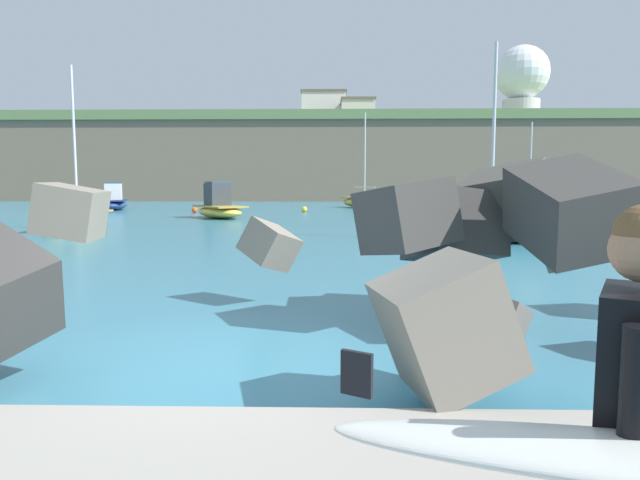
# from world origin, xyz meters

# --- Properties ---
(ground_plane) EXTENTS (400.00, 400.00, 0.00)m
(ground_plane) POSITION_xyz_m (0.00, 0.00, 0.00)
(ground_plane) COLOR teal
(breakwater_jetty) EXTENTS (31.75, 8.42, 2.52)m
(breakwater_jetty) POSITION_xyz_m (-0.96, 1.41, 1.20)
(breakwater_jetty) COLOR slate
(breakwater_jetty) RESTS_ON ground
(boat_near_centre) EXTENTS (3.05, 5.81, 2.30)m
(boat_near_centre) POSITION_xyz_m (12.76, 28.09, 0.73)
(boat_near_centre) COLOR navy
(boat_near_centre) RESTS_ON ground
(boat_near_right) EXTENTS (3.49, 5.39, 2.29)m
(boat_near_right) POSITION_xyz_m (-16.99, 38.79, 0.69)
(boat_near_right) COLOR navy
(boat_near_right) RESTS_ON ground
(boat_mid_left) EXTENTS (4.54, 5.31, 8.46)m
(boat_mid_left) POSITION_xyz_m (3.97, 43.20, 0.57)
(boat_mid_left) COLOR #EAC64C
(boat_mid_left) RESTS_ON ground
(boat_mid_centre) EXTENTS (5.94, 4.01, 7.18)m
(boat_mid_centre) POSITION_xyz_m (7.53, 13.87, 0.49)
(boat_mid_centre) COLOR #1E6656
(boat_mid_centre) RESTS_ON ground
(boat_mid_right) EXTENTS (4.33, 4.85, 2.29)m
(boat_mid_right) POSITION_xyz_m (-5.78, 27.64, 0.68)
(boat_mid_right) COLOR #EAC64C
(boat_mid_right) RESTS_ON ground
(boat_far_left) EXTENTS (2.15, 4.58, 7.50)m
(boat_far_left) POSITION_xyz_m (-10.61, 18.57, 0.50)
(boat_far_left) COLOR #EAC64C
(boat_far_left) RESTS_ON ground
(boat_far_centre) EXTENTS (3.86, 6.12, 7.05)m
(boat_far_centre) POSITION_xyz_m (17.33, 38.42, 0.43)
(boat_far_centre) COLOR white
(boat_far_centre) RESTS_ON ground
(mooring_buoy_inner) EXTENTS (0.44, 0.44, 0.44)m
(mooring_buoy_inner) POSITION_xyz_m (5.57, 14.37, 0.22)
(mooring_buoy_inner) COLOR yellow
(mooring_buoy_inner) RESTS_ON ground
(mooring_buoy_middle) EXTENTS (0.44, 0.44, 0.44)m
(mooring_buoy_middle) POSITION_xyz_m (-8.93, 33.86, 0.22)
(mooring_buoy_middle) COLOR #E54C1E
(mooring_buoy_middle) RESTS_ON ground
(mooring_buoy_outer) EXTENTS (0.44, 0.44, 0.44)m
(mooring_buoy_outer) POSITION_xyz_m (-0.85, 35.23, 0.22)
(mooring_buoy_outer) COLOR yellow
(mooring_buoy_outer) RESTS_ON ground
(headland_bluff) EXTENTS (107.09, 38.45, 11.32)m
(headland_bluff) POSITION_xyz_m (7.38, 80.51, 5.68)
(headland_bluff) COLOR #756651
(headland_bluff) RESTS_ON ground
(radar_dome) EXTENTS (7.83, 7.83, 11.06)m
(radar_dome) POSITION_xyz_m (29.08, 76.09, 17.57)
(radar_dome) COLOR silver
(radar_dome) RESTS_ON headland_bluff
(station_building_west) EXTENTS (7.54, 7.77, 6.18)m
(station_building_west) POSITION_xyz_m (-0.15, 87.27, 14.42)
(station_building_west) COLOR silver
(station_building_west) RESTS_ON headland_bluff
(station_building_central) EXTENTS (5.29, 8.15, 3.92)m
(station_building_central) POSITION_xyz_m (5.19, 80.81, 13.29)
(station_building_central) COLOR beige
(station_building_central) RESTS_ON headland_bluff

